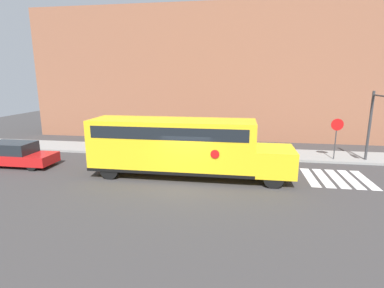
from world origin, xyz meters
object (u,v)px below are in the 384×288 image
Objects in this scene: traffic_light at (377,117)px; stop_sign at (336,133)px; parked_car at (15,154)px; school_bus at (180,144)px.

stop_sign is at bearing 161.37° from traffic_light.
parked_car is at bearing -170.89° from traffic_light.
school_bus is at bearing -161.40° from traffic_light.
traffic_light reaches higher than school_bus.
parked_car is at bearing -168.09° from stop_sign.
parked_car is 20.20m from stop_sign.
school_bus is 3.87× the size of stop_sign.
traffic_light reaches higher than parked_car.
parked_car is at bearing 178.30° from school_bus.
traffic_light is at bearing 9.11° from parked_car.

